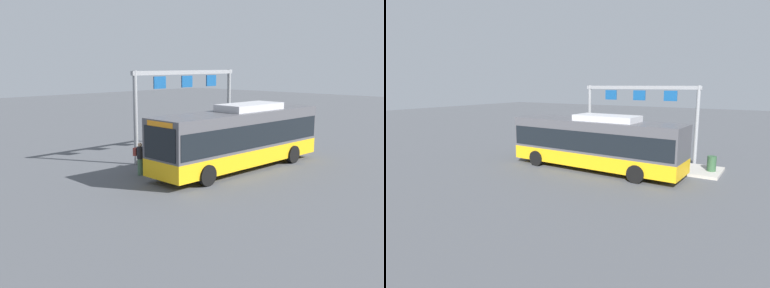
% 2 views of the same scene
% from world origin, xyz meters
% --- Properties ---
extents(ground_plane, '(120.00, 120.00, 0.00)m').
position_xyz_m(ground_plane, '(0.00, 0.00, 0.00)').
color(ground_plane, '#4C4F54').
extents(platform_curb, '(10.00, 2.80, 0.16)m').
position_xyz_m(platform_curb, '(-1.96, -2.88, 0.08)').
color(platform_curb, '#B2ADA3').
rests_on(platform_curb, ground).
extents(bus_main, '(11.12, 2.97, 3.46)m').
position_xyz_m(bus_main, '(-0.01, 0.00, 1.81)').
color(bus_main, '#EAAD14').
rests_on(bus_main, ground).
extents(person_boarding, '(0.43, 0.58, 1.67)m').
position_xyz_m(person_boarding, '(3.09, -3.27, 0.89)').
color(person_boarding, maroon).
rests_on(person_boarding, ground).
extents(person_waiting_near, '(0.42, 0.58, 1.67)m').
position_xyz_m(person_waiting_near, '(4.55, -2.77, 0.89)').
color(person_waiting_near, '#476B4C').
rests_on(person_waiting_near, ground).
extents(person_waiting_mid, '(0.41, 0.57, 1.67)m').
position_xyz_m(person_waiting_mid, '(1.02, -3.33, 1.05)').
color(person_waiting_mid, black).
rests_on(person_waiting_mid, platform_curb).
extents(platform_sign_gantry, '(8.50, 0.24, 5.20)m').
position_xyz_m(platform_sign_gantry, '(-0.93, -4.81, 3.71)').
color(platform_sign_gantry, gray).
rests_on(platform_sign_gantry, ground).
extents(trash_bin, '(0.52, 0.52, 0.90)m').
position_xyz_m(trash_bin, '(-6.38, -2.89, 0.61)').
color(trash_bin, '#2D5133').
rests_on(trash_bin, platform_curb).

